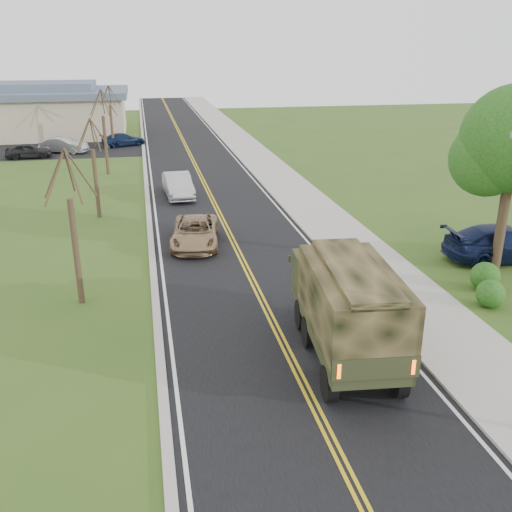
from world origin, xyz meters
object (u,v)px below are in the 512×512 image
object	(u,v)px
military_truck	(347,302)
pickup_navy	(504,243)
sedan_silver	(178,185)
suv_champagne	(195,232)

from	to	relation	value
military_truck	pickup_navy	distance (m)	12.51
military_truck	sedan_silver	xyz separation A→B (m)	(-3.83, 21.77, -1.17)
sedan_silver	pickup_navy	world-z (taller)	pickup_navy
military_truck	pickup_navy	size ratio (longest dim) A/B	1.23
suv_champagne	military_truck	bearing A→B (deg)	-64.93
sedan_silver	pickup_navy	distance (m)	20.47
suv_champagne	sedan_silver	distance (m)	9.84
military_truck	sedan_silver	size ratio (longest dim) A/B	1.48
military_truck	sedan_silver	world-z (taller)	military_truck
sedan_silver	pickup_navy	size ratio (longest dim) A/B	0.83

